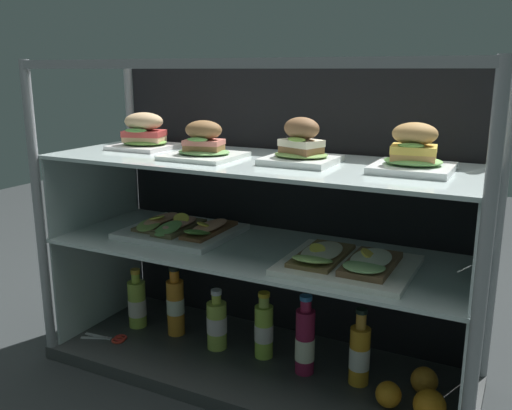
{
  "coord_description": "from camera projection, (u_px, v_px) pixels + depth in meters",
  "views": [
    {
      "loc": [
        0.7,
        -1.37,
        0.92
      ],
      "look_at": [
        0.0,
        0.0,
        0.54
      ],
      "focal_mm": 38.55,
      "sensor_mm": 36.0,
      "label": 1
    }
  ],
  "objects": [
    {
      "name": "juice_bottle_front_middle",
      "position": [
        305.0,
        341.0,
        1.61
      ],
      "size": [
        0.06,
        0.06,
        0.24
      ],
      "color": "maroon",
      "rests_on": "case_base_deck"
    },
    {
      "name": "juice_bottle_tucked_behind",
      "position": [
        217.0,
        324.0,
        1.76
      ],
      "size": [
        0.07,
        0.07,
        0.2
      ],
      "color": "#BBD354",
      "rests_on": "case_base_deck"
    },
    {
      "name": "open_sandwich_tray_mid_left",
      "position": [
        347.0,
        262.0,
        1.45
      ],
      "size": [
        0.34,
        0.3,
        0.06
      ],
      "color": "white",
      "rests_on": "shelf_lower_glass"
    },
    {
      "name": "ground_plane",
      "position": [
        256.0,
        374.0,
        1.72
      ],
      "size": [
        6.0,
        6.0,
        0.02
      ],
      "primitive_type": "cube",
      "color": "#292D2E",
      "rests_on": "ground"
    },
    {
      "name": "orange_fruit_beside_bottles",
      "position": [
        388.0,
        394.0,
        1.46
      ],
      "size": [
        0.07,
        0.07,
        0.07
      ],
      "primitive_type": "sphere",
      "color": "orange",
      "rests_on": "case_base_deck"
    },
    {
      "name": "orange_fruit_near_left_post",
      "position": [
        424.0,
        381.0,
        1.52
      ],
      "size": [
        0.07,
        0.07,
        0.07
      ],
      "primitive_type": "sphere",
      "color": "orange",
      "rests_on": "case_base_deck"
    },
    {
      "name": "juice_bottle_front_second",
      "position": [
        360.0,
        354.0,
        1.56
      ],
      "size": [
        0.06,
        0.06,
        0.23
      ],
      "color": "orange",
      "rests_on": "case_base_deck"
    },
    {
      "name": "riser_upper_tier",
      "position": [
        256.0,
        207.0,
        1.59
      ],
      "size": [
        1.24,
        0.42,
        0.25
      ],
      "color": "silver",
      "rests_on": "shelf_lower_glass"
    },
    {
      "name": "case_base_deck",
      "position": [
        256.0,
        365.0,
        1.71
      ],
      "size": [
        1.3,
        0.48,
        0.04
      ],
      "primitive_type": "cube",
      "color": "#363838",
      "rests_on": "ground"
    },
    {
      "name": "riser_lower_tier",
      "position": [
        256.0,
        307.0,
        1.66
      ],
      "size": [
        1.24,
        0.42,
        0.35
      ],
      "color": "silver",
      "rests_on": "case_base_deck"
    },
    {
      "name": "plated_roll_sandwich_mid_left",
      "position": [
        301.0,
        147.0,
        1.49
      ],
      "size": [
        0.19,
        0.19,
        0.13
      ],
      "color": "white",
      "rests_on": "shelf_upper_glass"
    },
    {
      "name": "plated_roll_sandwich_far_right",
      "position": [
        144.0,
        134.0,
        1.77
      ],
      "size": [
        0.19,
        0.19,
        0.12
      ],
      "color": "white",
      "rests_on": "shelf_upper_glass"
    },
    {
      "name": "kitchen_scissors",
      "position": [
        115.0,
        339.0,
        1.83
      ],
      "size": [
        0.16,
        0.09,
        0.01
      ],
      "color": "silver",
      "rests_on": "case_base_deck"
    },
    {
      "name": "plated_roll_sandwich_center",
      "position": [
        413.0,
        154.0,
        1.37
      ],
      "size": [
        0.19,
        0.19,
        0.12
      ],
      "color": "white",
      "rests_on": "shelf_upper_glass"
    },
    {
      "name": "juice_bottle_back_left",
      "position": [
        264.0,
        330.0,
        1.7
      ],
      "size": [
        0.06,
        0.06,
        0.21
      ],
      "color": "#B1D849",
      "rests_on": "case_base_deck"
    },
    {
      "name": "juice_bottle_front_left_end",
      "position": [
        137.0,
        303.0,
        1.91
      ],
      "size": [
        0.06,
        0.06,
        0.21
      ],
      "color": "#B1CD4B",
      "rests_on": "case_base_deck"
    },
    {
      "name": "plated_roll_sandwich_near_right_corner",
      "position": [
        204.0,
        145.0,
        1.58
      ],
      "size": [
        0.2,
        0.2,
        0.11
      ],
      "color": "white",
      "rests_on": "shelf_upper_glass"
    },
    {
      "name": "open_sandwich_tray_mid_right",
      "position": [
        181.0,
        229.0,
        1.75
      ],
      "size": [
        0.34,
        0.3,
        0.07
      ],
      "color": "white",
      "rests_on": "shelf_lower_glass"
    },
    {
      "name": "orange_fruit_rolled_forward",
      "position": [
        430.0,
        405.0,
        1.4
      ],
      "size": [
        0.08,
        0.08,
        0.08
      ],
      "primitive_type": "sphere",
      "color": "orange",
      "rests_on": "case_base_deck"
    },
    {
      "name": "shelf_upper_glass",
      "position": [
        256.0,
        162.0,
        1.56
      ],
      "size": [
        1.25,
        0.44,
        0.01
      ],
      "primitive_type": "cube",
      "color": "silver",
      "rests_on": "riser_upper_tier"
    },
    {
      "name": "shelf_lower_glass",
      "position": [
        256.0,
        250.0,
        1.62
      ],
      "size": [
        1.25,
        0.44,
        0.01
      ],
      "primitive_type": "cube",
      "color": "silver",
      "rests_on": "riser_lower_tier"
    },
    {
      "name": "case_frame",
      "position": [
        278.0,
        202.0,
        1.72
      ],
      "size": [
        1.3,
        0.48,
        0.94
      ],
      "color": "gray",
      "rests_on": "ground"
    },
    {
      "name": "juice_bottle_back_right",
      "position": [
        175.0,
        305.0,
        1.85
      ],
      "size": [
        0.06,
        0.06,
        0.24
      ],
      "color": "orange",
      "rests_on": "case_base_deck"
    }
  ]
}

